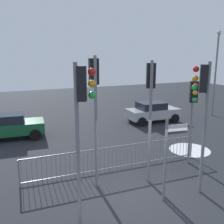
# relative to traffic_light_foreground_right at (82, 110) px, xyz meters

# --- Properties ---
(ground_plane) EXTENTS (60.00, 60.00, 0.00)m
(ground_plane) POSITION_rel_traffic_light_foreground_right_xyz_m (2.37, 0.70, -3.39)
(ground_plane) COLOR #26282D
(traffic_light_foreground_right) EXTENTS (0.54, 0.38, 4.63)m
(traffic_light_foreground_right) POSITION_rel_traffic_light_foreground_right_xyz_m (0.00, 0.00, 0.00)
(traffic_light_foreground_right) COLOR slate
(traffic_light_foreground_right) RESTS_ON ground
(traffic_light_rear_right) EXTENTS (0.34, 0.57, 4.79)m
(traffic_light_rear_right) POSITION_rel_traffic_light_foreground_right_xyz_m (1.11, 2.00, 0.12)
(traffic_light_rear_right) COLOR slate
(traffic_light_rear_right) RESTS_ON ground
(traffic_light_mid_right) EXTENTS (0.42, 0.51, 3.83)m
(traffic_light_mid_right) POSITION_rel_traffic_light_foreground_right_xyz_m (5.59, 1.97, -0.58)
(traffic_light_mid_right) COLOR slate
(traffic_light_mid_right) RESTS_ON ground
(traffic_light_mid_left) EXTENTS (0.48, 0.45, 4.60)m
(traffic_light_mid_left) POSITION_rel_traffic_light_foreground_right_xyz_m (4.19, 0.03, -0.02)
(traffic_light_mid_left) COLOR slate
(traffic_light_mid_left) RESTS_ON ground
(traffic_light_rear_left) EXTENTS (0.39, 0.53, 4.63)m
(traffic_light_rear_left) POSITION_rel_traffic_light_foreground_right_xyz_m (3.10, 1.48, -0.00)
(traffic_light_rear_left) COLOR slate
(traffic_light_rear_left) RESTS_ON ground
(direction_sign_post) EXTENTS (0.78, 0.18, 2.86)m
(direction_sign_post) POSITION_rel_traffic_light_foreground_right_xyz_m (2.87, 0.04, -1.78)
(direction_sign_post) COLOR slate
(direction_sign_post) RESTS_ON ground
(pedestrian_guard_railing) EXTENTS (7.82, 0.51, 1.07)m
(pedestrian_guard_railing) POSITION_rel_traffic_light_foreground_right_xyz_m (2.36, 2.80, -2.83)
(pedestrian_guard_railing) COLOR slate
(pedestrian_guard_railing) RESTS_ON ground
(car_green_far) EXTENTS (3.97, 2.29, 1.47)m
(car_green_far) POSITION_rel_traffic_light_foreground_right_xyz_m (-1.48, 9.23, -2.62)
(car_green_far) COLOR #195933
(car_green_far) RESTS_ON ground
(car_silver_near) EXTENTS (3.90, 2.12, 1.47)m
(car_silver_near) POSITION_rel_traffic_light_foreground_right_xyz_m (8.29, 8.98, -2.62)
(car_silver_near) COLOR #B2B5BA
(car_silver_near) RESTS_ON ground
(street_lamp) EXTENTS (0.36, 0.36, 6.73)m
(street_lamp) POSITION_rel_traffic_light_foreground_right_xyz_m (13.93, 8.69, 0.73)
(street_lamp) COLOR slate
(street_lamp) RESTS_ON ground
(snow_patch_island) EXTENTS (2.08, 2.08, 0.01)m
(snow_patch_island) POSITION_rel_traffic_light_foreground_right_xyz_m (6.83, 3.30, -3.38)
(snow_patch_island) COLOR white
(snow_patch_island) RESTS_ON ground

